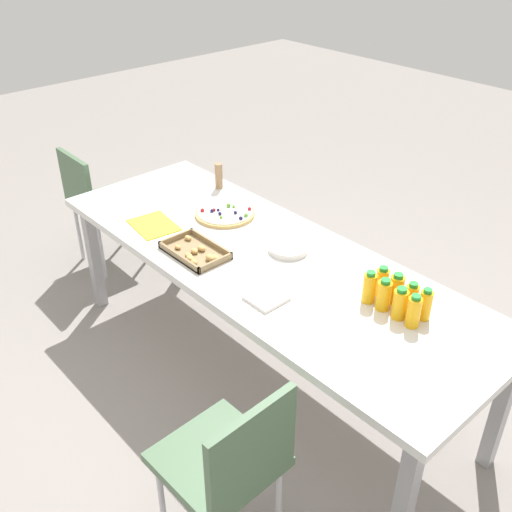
% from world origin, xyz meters
% --- Properties ---
extents(ground_plane, '(12.00, 12.00, 0.00)m').
position_xyz_m(ground_plane, '(0.00, 0.00, 0.00)').
color(ground_plane, gray).
extents(party_table, '(2.41, 0.84, 0.73)m').
position_xyz_m(party_table, '(0.00, 0.00, 0.67)').
color(party_table, silver).
rests_on(party_table, ground_plane).
extents(chair_far_left, '(0.41, 0.41, 0.83)m').
position_xyz_m(chair_far_left, '(-0.67, 0.77, 0.50)').
color(chair_far_left, '#4C6B4C').
rests_on(chair_far_left, ground_plane).
extents(chair_end, '(0.41, 0.41, 0.83)m').
position_xyz_m(chair_end, '(1.53, 0.08, 0.50)').
color(chair_end, '#4C6B4C').
rests_on(chair_end, ground_plane).
extents(juice_bottle_0, '(0.05, 0.05, 0.14)m').
position_xyz_m(juice_bottle_0, '(-0.79, -0.16, 0.79)').
color(juice_bottle_0, '#FAAE14').
rests_on(juice_bottle_0, party_table).
extents(juice_bottle_1, '(0.05, 0.05, 0.13)m').
position_xyz_m(juice_bottle_1, '(-0.72, -0.17, 0.79)').
color(juice_bottle_1, '#FBAC14').
rests_on(juice_bottle_1, party_table).
extents(juice_bottle_2, '(0.06, 0.06, 0.14)m').
position_xyz_m(juice_bottle_2, '(-0.65, -0.17, 0.79)').
color(juice_bottle_2, '#F8AB14').
rests_on(juice_bottle_2, party_table).
extents(juice_bottle_3, '(0.06, 0.06, 0.14)m').
position_xyz_m(juice_bottle_3, '(-0.57, -0.16, 0.79)').
color(juice_bottle_3, '#F9AA14').
rests_on(juice_bottle_3, party_table).
extents(juice_bottle_4, '(0.06, 0.06, 0.15)m').
position_xyz_m(juice_bottle_4, '(-0.79, -0.08, 0.80)').
color(juice_bottle_4, '#FBAC14').
rests_on(juice_bottle_4, party_table).
extents(juice_bottle_5, '(0.06, 0.06, 0.14)m').
position_xyz_m(juice_bottle_5, '(-0.72, -0.09, 0.79)').
color(juice_bottle_5, '#F9AE14').
rests_on(juice_bottle_5, party_table).
extents(juice_bottle_6, '(0.06, 0.06, 0.15)m').
position_xyz_m(juice_bottle_6, '(-0.64, -0.09, 0.80)').
color(juice_bottle_6, '#F9AE14').
rests_on(juice_bottle_6, party_table).
extents(juice_bottle_7, '(0.06, 0.06, 0.15)m').
position_xyz_m(juice_bottle_7, '(-0.57, -0.08, 0.80)').
color(juice_bottle_7, '#FAAF14').
rests_on(juice_bottle_7, party_table).
extents(fruit_pizza, '(0.32, 0.32, 0.05)m').
position_xyz_m(fruit_pizza, '(0.45, -0.13, 0.74)').
color(fruit_pizza, tan).
rests_on(fruit_pizza, party_table).
extents(snack_tray, '(0.33, 0.20, 0.04)m').
position_xyz_m(snack_tray, '(0.23, 0.23, 0.74)').
color(snack_tray, olive).
rests_on(snack_tray, party_table).
extents(plate_stack, '(0.19, 0.19, 0.03)m').
position_xyz_m(plate_stack, '(-0.05, -0.12, 0.74)').
color(plate_stack, silver).
rests_on(plate_stack, party_table).
extents(napkin_stack, '(0.15, 0.15, 0.02)m').
position_xyz_m(napkin_stack, '(-0.27, 0.23, 0.74)').
color(napkin_stack, white).
rests_on(napkin_stack, party_table).
extents(cardboard_tube, '(0.04, 0.04, 0.15)m').
position_xyz_m(cardboard_tube, '(0.74, -0.32, 0.80)').
color(cardboard_tube, '#9E7A56').
rests_on(cardboard_tube, party_table).
extents(paper_folder, '(0.28, 0.23, 0.01)m').
position_xyz_m(paper_folder, '(0.61, 0.22, 0.73)').
color(paper_folder, yellow).
rests_on(paper_folder, party_table).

